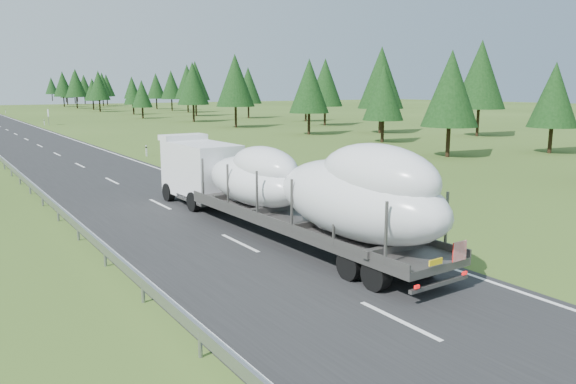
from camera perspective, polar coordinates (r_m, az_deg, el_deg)
ground at (r=22.59m, az=-4.91°, el=-5.24°), size 400.00×400.00×0.00m
highway_sign at (r=100.82m, az=-23.18°, el=7.29°), size 0.08×0.90×2.60m
tree_line_right at (r=133.18m, az=-11.47°, el=10.68°), size 27.68×288.72×12.28m
boat_truck at (r=22.68m, az=-0.15°, el=0.76°), size 3.32×19.51×4.37m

